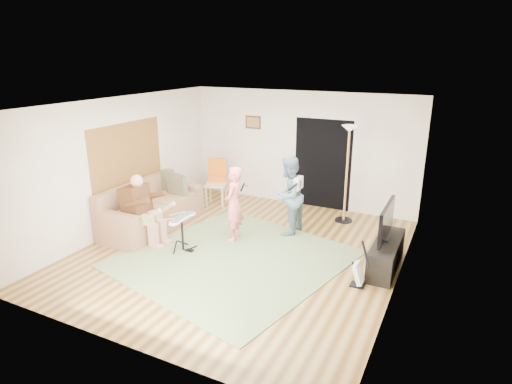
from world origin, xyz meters
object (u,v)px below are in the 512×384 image
tv_cabinet (386,254)px  television (386,221)px  sofa (150,212)px  drum_kit (182,235)px  singer (234,204)px  dining_chair (217,188)px  guitarist (288,196)px  guitar_spare (359,273)px  torchiere_lamp (348,157)px

tv_cabinet → television: television is taller
sofa → drum_kit: 1.46m
drum_kit → singer: singer is taller
dining_chair → sofa: bearing=-123.5°
singer → tv_cabinet: size_ratio=1.05×
drum_kit → guitarist: 2.22m
dining_chair → guitar_spare: bearing=-48.3°
television → sofa: bearing=-176.2°
singer → guitar_spare: 2.77m
guitar_spare → television: size_ratio=0.71×
drum_kit → singer: (0.60, 0.87, 0.44)m
guitarist → dining_chair: (-2.22, 0.91, -0.41)m
drum_kit → guitar_spare: size_ratio=0.88×
guitarist → tv_cabinet: guitarist is taller
sofa → dining_chair: size_ratio=2.15×
guitarist → tv_cabinet: bearing=76.2°
singer → torchiere_lamp: (1.68, 1.90, 0.70)m
singer → dining_chair: 2.18m
singer → guitar_spare: singer is taller
guitarist → guitar_spare: size_ratio=2.04×
drum_kit → sofa: bearing=153.5°
dining_chair → television: size_ratio=0.98×
singer → tv_cabinet: singer is taller
dining_chair → tv_cabinet: bearing=-37.8°
guitarist → tv_cabinet: 2.23m
guitarist → torchiere_lamp: torchiere_lamp is taller
tv_cabinet → dining_chair: bearing=160.1°
drum_kit → tv_cabinet: drum_kit is taller
dining_chair → tv_cabinet: (4.28, -1.55, -0.14)m
television → guitarist: bearing=162.3°
guitar_spare → torchiere_lamp: bearing=109.9°
guitar_spare → dining_chair: bearing=149.6°
tv_cabinet → guitar_spare: bearing=-108.3°
guitar_spare → tv_cabinet: 0.85m
singer → tv_cabinet: 2.94m
singer → torchiere_lamp: 2.64m
sofa → torchiere_lamp: bearing=30.6°
sofa → guitarist: guitarist is taller
torchiere_lamp → tv_cabinet: 2.48m
torchiere_lamp → dining_chair: bearing=-175.3°
guitar_spare → drum_kit: bearing=-177.2°
torchiere_lamp → tv_cabinet: size_ratio=1.50×
guitar_spare → guitarist: bearing=141.1°
guitarist → tv_cabinet: (2.06, -0.64, -0.55)m
guitar_spare → torchiere_lamp: 3.03m
guitarist → sofa: bearing=-67.3°
torchiere_lamp → dining_chair: (-3.07, -0.25, -1.05)m
singer → tv_cabinet: bearing=80.2°
guitar_spare → dining_chair: (-4.02, 2.36, 0.17)m
singer → torchiere_lamp: torchiere_lamp is taller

